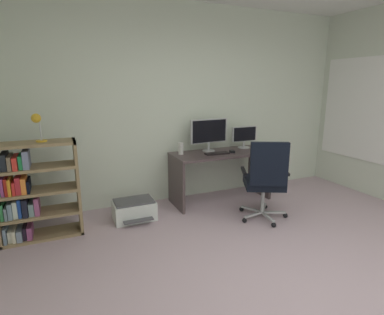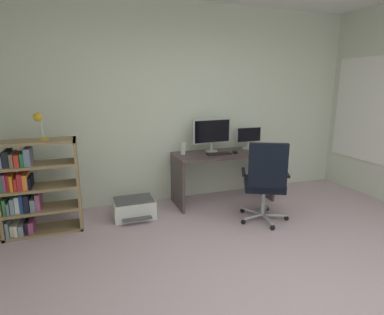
# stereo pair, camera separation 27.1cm
# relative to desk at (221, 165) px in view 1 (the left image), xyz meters

# --- Properties ---
(ground_plane) EXTENTS (5.16, 5.07, 0.02)m
(ground_plane) POSITION_rel_desk_xyz_m (-0.36, -2.17, -0.54)
(ground_plane) COLOR #C4A9B4
(ground_plane) RESTS_ON ground
(wall_back) EXTENTS (5.16, 0.10, 2.77)m
(wall_back) POSITION_rel_desk_xyz_m (-0.36, 0.41, 0.86)
(wall_back) COLOR silver
(wall_back) RESTS_ON ground
(window_pane) EXTENTS (0.01, 1.36, 1.47)m
(window_pane) POSITION_rel_desk_xyz_m (2.21, -0.48, 0.77)
(window_pane) COLOR white
(window_frame) EXTENTS (0.02, 1.44, 1.55)m
(window_frame) POSITION_rel_desk_xyz_m (2.21, -0.48, 0.77)
(window_frame) COLOR white
(desk) EXTENTS (1.41, 0.59, 0.72)m
(desk) POSITION_rel_desk_xyz_m (0.00, 0.00, 0.00)
(desk) COLOR #4A3C3D
(desk) RESTS_ON ground
(monitor_main) EXTENTS (0.59, 0.18, 0.47)m
(monitor_main) POSITION_rel_desk_xyz_m (-0.13, 0.14, 0.47)
(monitor_main) COLOR #B2B5B7
(monitor_main) RESTS_ON desk
(monitor_secondary) EXTENTS (0.40, 0.18, 0.33)m
(monitor_secondary) POSITION_rel_desk_xyz_m (0.47, 0.14, 0.39)
(monitor_secondary) COLOR #B2B5B7
(monitor_secondary) RESTS_ON desk
(keyboard) EXTENTS (0.34, 0.14, 0.02)m
(keyboard) POSITION_rel_desk_xyz_m (-0.11, -0.09, 0.20)
(keyboard) COLOR black
(keyboard) RESTS_ON desk
(computer_mouse) EXTENTS (0.09, 0.11, 0.03)m
(computer_mouse) POSITION_rel_desk_xyz_m (0.13, -0.09, 0.21)
(computer_mouse) COLOR black
(computer_mouse) RESTS_ON desk
(desktop_speaker) EXTENTS (0.07, 0.07, 0.17)m
(desktop_speaker) POSITION_rel_desk_xyz_m (-0.58, 0.09, 0.28)
(desktop_speaker) COLOR silver
(desktop_speaker) RESTS_ON desk
(office_chair) EXTENTS (0.65, 0.68, 1.03)m
(office_chair) POSITION_rel_desk_xyz_m (0.16, -0.85, 0.03)
(office_chair) COLOR #B7BABC
(office_chair) RESTS_ON ground
(bookshelf) EXTENTS (0.84, 0.33, 1.08)m
(bookshelf) POSITION_rel_desk_xyz_m (-2.46, -0.20, 0.00)
(bookshelf) COLOR #8F7751
(bookshelf) RESTS_ON ground
(desk_lamp) EXTENTS (0.13, 0.11, 0.30)m
(desk_lamp) POSITION_rel_desk_xyz_m (-2.31, -0.20, 0.75)
(desk_lamp) COLOR gold
(desk_lamp) RESTS_ON bookshelf
(printer) EXTENTS (0.52, 0.44, 0.26)m
(printer) POSITION_rel_desk_xyz_m (-1.32, -0.16, -0.41)
(printer) COLOR silver
(printer) RESTS_ON ground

